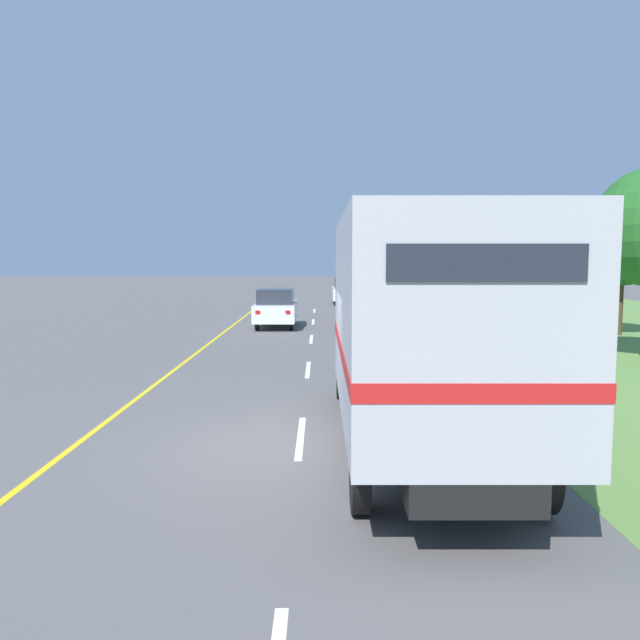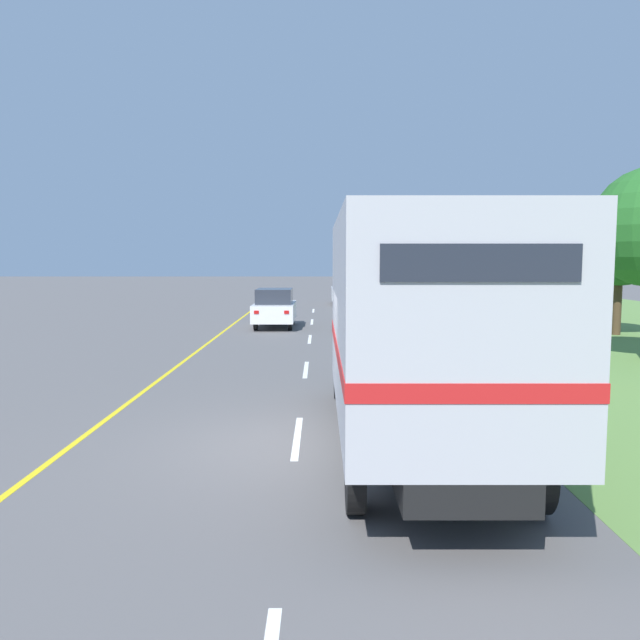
% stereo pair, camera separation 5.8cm
% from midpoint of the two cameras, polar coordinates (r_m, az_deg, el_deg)
% --- Properties ---
extents(ground_plane, '(200.00, 200.00, 0.00)m').
position_cam_midpoint_polar(ground_plane, '(10.53, -1.74, -11.29)').
color(ground_plane, '#5B5959').
extents(edge_line_yellow, '(0.12, 57.98, 0.01)m').
position_cam_midpoint_polar(edge_line_yellow, '(24.52, -9.27, -1.64)').
color(edge_line_yellow, yellow).
rests_on(edge_line_yellow, ground).
extents(centre_dash_near, '(0.12, 2.60, 0.01)m').
position_cam_midpoint_polar(centre_dash_near, '(10.94, -1.66, -10.63)').
color(centre_dash_near, white).
rests_on(centre_dash_near, ground).
extents(centre_dash_mid_a, '(0.12, 2.60, 0.01)m').
position_cam_midpoint_polar(centre_dash_mid_a, '(17.37, -0.93, -4.54)').
color(centre_dash_mid_a, white).
rests_on(centre_dash_mid_a, ground).
extents(centre_dash_mid_b, '(0.12, 2.60, 0.01)m').
position_cam_midpoint_polar(centre_dash_mid_b, '(23.90, -0.59, -1.75)').
color(centre_dash_mid_b, white).
rests_on(centre_dash_mid_b, ground).
extents(centre_dash_far, '(0.12, 2.60, 0.01)m').
position_cam_midpoint_polar(centre_dash_far, '(30.45, -0.41, -0.17)').
color(centre_dash_far, white).
rests_on(centre_dash_far, ground).
extents(centre_dash_farthest, '(0.12, 2.60, 0.01)m').
position_cam_midpoint_polar(centre_dash_farthest, '(37.03, -0.28, 0.86)').
color(centre_dash_farthest, white).
rests_on(centre_dash_farthest, ground).
extents(horse_trailer_truck, '(2.56, 8.39, 3.65)m').
position_cam_midpoint_polar(horse_trailer_truck, '(9.94, 9.21, -0.42)').
color(horse_trailer_truck, black).
rests_on(horse_trailer_truck, ground).
extents(lead_car_white, '(1.80, 3.93, 1.74)m').
position_cam_midpoint_polar(lead_car_white, '(27.99, -3.82, 1.15)').
color(lead_car_white, black).
rests_on(lead_car_white, ground).
extents(lead_car_white_ahead, '(1.80, 4.29, 1.80)m').
position_cam_midpoint_polar(lead_car_white_ahead, '(42.36, 2.61, 2.69)').
color(lead_car_white_ahead, black).
rests_on(lead_car_white_ahead, ground).
extents(highway_sign, '(1.81, 0.09, 2.60)m').
position_cam_midpoint_polar(highway_sign, '(16.86, 20.72, 0.03)').
color(highway_sign, '#9E9EA3').
rests_on(highway_sign, ground).
extents(roadside_tree_mid, '(3.34, 3.34, 5.32)m').
position_cam_midpoint_polar(roadside_tree_mid, '(27.83, 26.08, 6.22)').
color(roadside_tree_mid, '#4C3823').
rests_on(roadside_tree_mid, ground).
extents(roadside_tree_far, '(4.34, 4.34, 5.64)m').
position_cam_midpoint_polar(roadside_tree_far, '(34.24, 15.59, 6.08)').
color(roadside_tree_far, '#4C3823').
rests_on(roadside_tree_far, ground).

